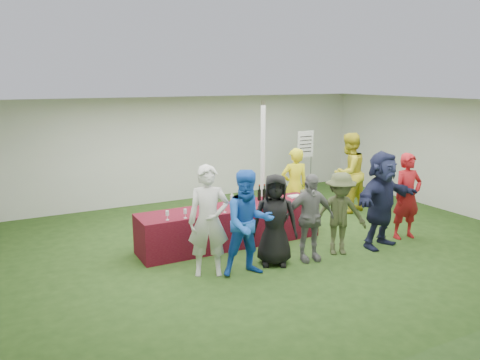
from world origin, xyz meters
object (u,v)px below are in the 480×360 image
dump_bucket (306,195)px  staff_back (349,173)px  customer_0 (209,221)px  customer_2 (275,220)px  customer_4 (340,214)px  wine_list_sign (305,149)px  customer_3 (309,217)px  customer_1 (249,223)px  serving_table (231,225)px  staff_pourer (294,186)px  customer_5 (382,200)px  customer_6 (407,196)px

dump_bucket → staff_back: bearing=26.4°
staff_back → customer_0: bearing=9.7°
customer_2 → customer_4: customer_2 is taller
wine_list_sign → customer_2: 4.84m
staff_back → customer_4: size_ratio=1.26×
staff_back → customer_4: bearing=33.8°
staff_back → customer_3: size_ratio=1.23×
wine_list_sign → staff_back: staff_back is taller
dump_bucket → customer_0: (-2.56, -0.90, 0.07)m
staff_back → customer_2: bearing=18.2°
customer_1 → customer_4: (1.90, 0.04, -0.11)m
serving_table → staff_pourer: size_ratio=2.14×
serving_table → staff_pourer: 1.98m
serving_table → customer_4: customer_4 is taller
wine_list_sign → customer_4: wine_list_sign is taller
customer_2 → serving_table: bearing=128.7°
serving_table → customer_5: (2.45, -1.43, 0.55)m
customer_4 → dump_bucket: bearing=109.4°
serving_table → customer_0: customer_0 is taller
staff_back → customer_5: bearing=51.4°
dump_bucket → customer_3: 1.37m
staff_pourer → customer_5: size_ratio=0.92×
customer_0 → customer_4: 2.49m
staff_back → customer_1: (-3.88, -2.13, -0.08)m
customer_5 → wine_list_sign: bearing=64.3°
staff_pourer → customer_2: (-1.62, -1.80, -0.05)m
customer_3 → customer_5: size_ratio=0.84×
customer_3 → customer_5: (1.60, -0.07, 0.14)m
customer_6 → staff_pourer: bearing=136.0°
customer_1 → customer_0: bearing=163.0°
customer_0 → customer_4: customer_0 is taller
customer_5 → dump_bucket: bearing=113.5°
wine_list_sign → staff_pourer: 2.44m
customer_5 → customer_6: (0.82, 0.14, -0.06)m
serving_table → staff_back: size_ratio=1.89×
customer_3 → customer_6: bearing=13.6°
customer_0 → customer_5: size_ratio=0.99×
dump_bucket → customer_3: bearing=-123.4°
customer_4 → serving_table: bearing=161.7°
customer_1 → customer_4: size_ratio=1.15×
dump_bucket → customer_2: bearing=-143.6°
customer_0 → customer_4: bearing=17.0°
serving_table → staff_back: (3.49, 0.72, 0.58)m
serving_table → staff_back: 3.61m
customer_2 → customer_5: 2.25m
staff_pourer → customer_5: bearing=119.9°
serving_table → customer_5: 2.89m
customer_5 → customer_6: 0.83m
serving_table → wine_list_sign: (3.40, 2.37, 0.94)m
serving_table → customer_1: 1.55m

